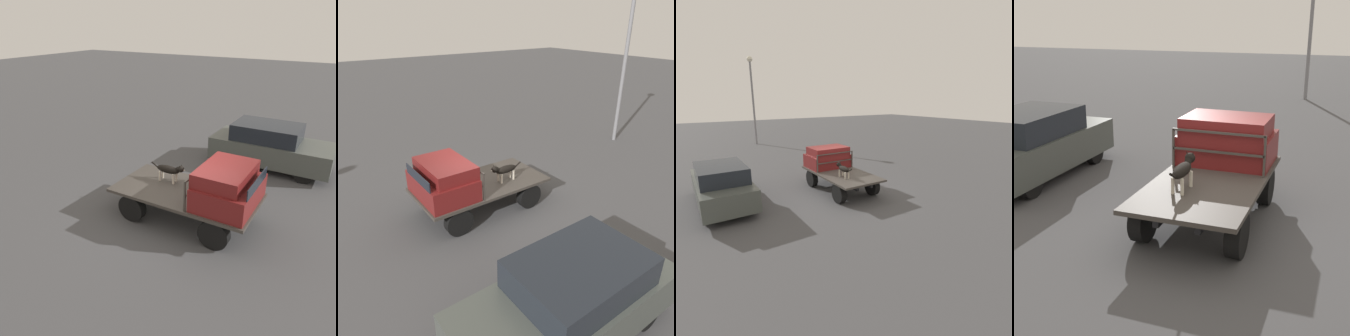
{
  "view_description": "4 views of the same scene",
  "coord_description": "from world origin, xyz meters",
  "views": [
    {
      "loc": [
        3.47,
        -6.79,
        4.95
      ],
      "look_at": [
        -0.72,
        0.29,
        1.21
      ],
      "focal_mm": 35.0,
      "sensor_mm": 36.0,
      "label": 1
    },
    {
      "loc": [
        4.36,
        7.31,
        5.24
      ],
      "look_at": [
        -0.72,
        0.29,
        1.21
      ],
      "focal_mm": 35.0,
      "sensor_mm": 36.0,
      "label": 2
    },
    {
      "loc": [
        -9.22,
        5.77,
        3.93
      ],
      "look_at": [
        -0.72,
        0.29,
        1.21
      ],
      "focal_mm": 28.0,
      "sensor_mm": 36.0,
      "label": 3
    },
    {
      "loc": [
        -7.69,
        -2.31,
        3.65
      ],
      "look_at": [
        -0.72,
        0.29,
        1.21
      ],
      "focal_mm": 50.0,
      "sensor_mm": 36.0,
      "label": 4
    }
  ],
  "objects": [
    {
      "name": "parked_sedan",
      "position": [
        1.01,
        4.58,
        0.8
      ],
      "size": [
        4.16,
        1.77,
        1.59
      ],
      "rotation": [
        0.0,
        0.0,
        0.11
      ],
      "color": "black",
      "rests_on": "ground"
    },
    {
      "name": "truck_cab",
      "position": [
        1.14,
        0.0,
        1.27
      ],
      "size": [
        1.35,
        1.82,
        0.95
      ],
      "color": "maroon",
      "rests_on": "flatbed_truck"
    },
    {
      "name": "light_pole_near",
      "position": [
        -8.18,
        -1.44,
        4.38
      ],
      "size": [
        0.48,
        0.48,
        6.48
      ],
      "color": "gray",
      "rests_on": "ground"
    },
    {
      "name": "dog",
      "position": [
        -0.64,
        0.29,
        1.17
      ],
      "size": [
        1.08,
        0.23,
        0.59
      ],
      "rotation": [
        0.0,
        0.0,
        0.22
      ],
      "color": "beige",
      "rests_on": "flatbed_truck"
    },
    {
      "name": "truck_headboard",
      "position": [
        0.43,
        0.0,
        1.34
      ],
      "size": [
        0.04,
        1.82,
        0.78
      ],
      "color": "#3D3833",
      "rests_on": "flatbed_truck"
    },
    {
      "name": "flatbed_truck",
      "position": [
        0.0,
        0.0,
        0.59
      ],
      "size": [
        3.79,
        1.94,
        0.82
      ],
      "color": "black",
      "rests_on": "ground"
    },
    {
      "name": "ground_plane",
      "position": [
        0.0,
        0.0,
        0.0
      ],
      "size": [
        80.0,
        80.0,
        0.0
      ],
      "primitive_type": "plane",
      "color": "#474749"
    }
  ]
}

